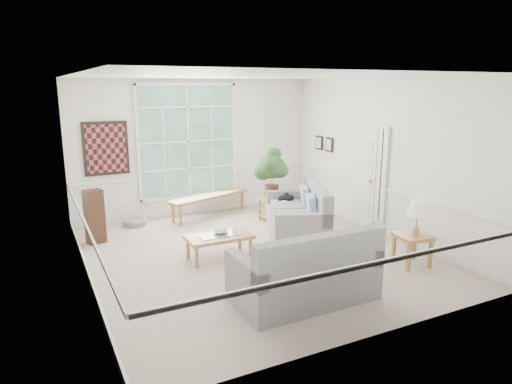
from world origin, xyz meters
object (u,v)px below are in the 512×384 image
at_px(end_table, 272,209).
at_px(side_table, 412,250).
at_px(loveseat_front, 304,264).
at_px(coffee_table, 219,247).
at_px(loveseat_right, 296,211).

distance_m(end_table, side_table, 3.33).
bearing_deg(loveseat_front, coffee_table, 102.78).
relative_size(loveseat_right, coffee_table, 1.76).
xyz_separation_m(loveseat_right, side_table, (0.97, -2.00, -0.26)).
xyz_separation_m(coffee_table, end_table, (1.87, 1.56, 0.05)).
bearing_deg(end_table, loveseat_right, -97.06).
distance_m(loveseat_front, side_table, 2.26).
bearing_deg(loveseat_right, side_table, -41.07).
xyz_separation_m(coffee_table, side_table, (2.69, -1.66, 0.05)).
bearing_deg(side_table, coffee_table, 148.24).
relative_size(coffee_table, side_table, 2.13).
distance_m(loveseat_right, end_table, 1.26).
relative_size(coffee_table, end_table, 2.14).
bearing_deg(coffee_table, end_table, 40.25).
bearing_deg(loveseat_right, end_table, 106.02).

